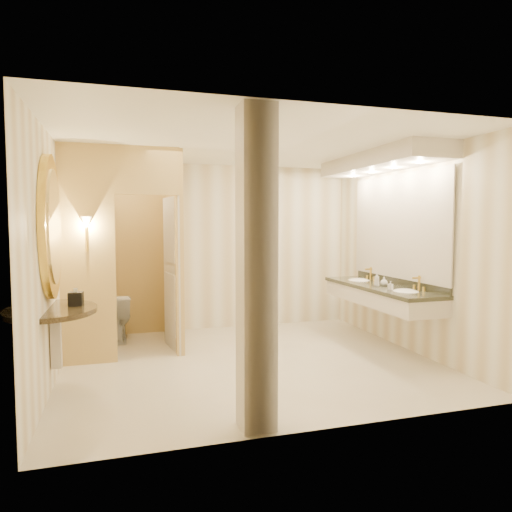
{
  "coord_description": "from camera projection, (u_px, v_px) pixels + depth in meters",
  "views": [
    {
      "loc": [
        -1.52,
        -5.42,
        1.73
      ],
      "look_at": [
        0.14,
        0.2,
        1.32
      ],
      "focal_mm": 32.0,
      "sensor_mm": 36.0,
      "label": 1
    }
  ],
  "objects": [
    {
      "name": "tissue_box",
      "position": [
        76.0,
        299.0,
        4.81
      ],
      "size": [
        0.15,
        0.15,
        0.14
      ],
      "primitive_type": "cube",
      "rotation": [
        0.0,
        0.0,
        -0.08
      ],
      "color": "black",
      "rests_on": "console_shelf"
    },
    {
      "name": "wall_back",
      "position": [
        217.0,
        247.0,
        7.56
      ],
      "size": [
        4.5,
        0.02,
        2.7
      ],
      "primitive_type": "cube",
      "color": "white",
      "rests_on": "floor"
    },
    {
      "name": "toilet_closet",
      "position": [
        153.0,
        249.0,
        6.26
      ],
      "size": [
        1.5,
        1.55,
        2.7
      ],
      "color": "#DEC074",
      "rests_on": "floor"
    },
    {
      "name": "soap_bottle_c",
      "position": [
        377.0,
        279.0,
        6.27
      ],
      "size": [
        0.08,
        0.08,
        0.19
      ],
      "primitive_type": "imported",
      "rotation": [
        0.0,
        0.0,
        0.03
      ],
      "color": "#C6B28C",
      "rests_on": "vanity"
    },
    {
      "name": "console_shelf",
      "position": [
        51.0,
        262.0,
        4.62
      ],
      "size": [
        1.12,
        1.12,
        2.01
      ],
      "color": "black",
      "rests_on": "floor"
    },
    {
      "name": "floor",
      "position": [
        250.0,
        362.0,
        5.74
      ],
      "size": [
        4.5,
        4.5,
        0.0
      ],
      "primitive_type": "plane",
      "color": "beige",
      "rests_on": "ground"
    },
    {
      "name": "wall_left",
      "position": [
        53.0,
        259.0,
        5.01
      ],
      "size": [
        0.02,
        4.0,
        2.7
      ],
      "primitive_type": "cube",
      "color": "white",
      "rests_on": "floor"
    },
    {
      "name": "wall_front",
      "position": [
        316.0,
        271.0,
        3.73
      ],
      "size": [
        4.5,
        0.02,
        2.7
      ],
      "primitive_type": "cube",
      "color": "white",
      "rests_on": "floor"
    },
    {
      "name": "soap_bottle_b",
      "position": [
        384.0,
        281.0,
        6.31
      ],
      "size": [
        0.13,
        0.13,
        0.13
      ],
      "primitive_type": "imported",
      "rotation": [
        0.0,
        0.0,
        -0.43
      ],
      "color": "silver",
      "rests_on": "vanity"
    },
    {
      "name": "ceiling",
      "position": [
        250.0,
        144.0,
        5.55
      ],
      "size": [
        4.5,
        4.5,
        0.0
      ],
      "primitive_type": "plane",
      "rotation": [
        3.14,
        0.0,
        0.0
      ],
      "color": "white",
      "rests_on": "wall_back"
    },
    {
      "name": "wall_right",
      "position": [
        407.0,
        252.0,
        6.28
      ],
      "size": [
        0.02,
        4.0,
        2.7
      ],
      "primitive_type": "cube",
      "color": "white",
      "rests_on": "floor"
    },
    {
      "name": "vanity",
      "position": [
        383.0,
        232.0,
        6.35
      ],
      "size": [
        0.75,
        2.4,
        2.09
      ],
      "color": "beige",
      "rests_on": "floor"
    },
    {
      "name": "pillar",
      "position": [
        256.0,
        270.0,
        3.79
      ],
      "size": [
        0.29,
        0.29,
        2.7
      ],
      "primitive_type": "cube",
      "color": "beige",
      "rests_on": "floor"
    },
    {
      "name": "toilet",
      "position": [
        118.0,
        317.0,
        6.77
      ],
      "size": [
        0.42,
        0.7,
        0.7
      ],
      "primitive_type": "imported",
      "rotation": [
        0.0,
        0.0,
        3.1
      ],
      "color": "white",
      "rests_on": "floor"
    },
    {
      "name": "soap_bottle_a",
      "position": [
        390.0,
        285.0,
        5.94
      ],
      "size": [
        0.07,
        0.07,
        0.12
      ],
      "primitive_type": "imported",
      "rotation": [
        0.0,
        0.0,
        0.38
      ],
      "color": "beige",
      "rests_on": "vanity"
    },
    {
      "name": "wall_sconce",
      "position": [
        87.0,
        224.0,
        5.48
      ],
      "size": [
        0.14,
        0.14,
        0.42
      ],
      "color": "gold",
      "rests_on": "toilet_closet"
    }
  ]
}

